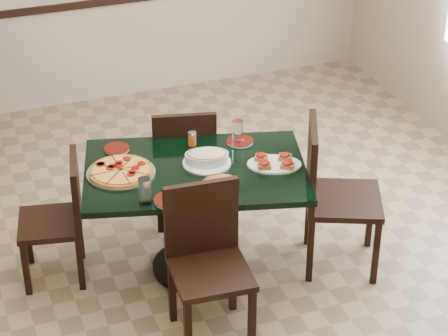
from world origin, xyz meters
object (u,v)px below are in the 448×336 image
object	(u,v)px
pepperoni_pizza	(121,171)
bruschetta_platter	(274,162)
chair_far	(184,160)
main_table	(196,194)
chair_right	(329,188)
bread_basket	(219,183)
chair_left	(62,213)
chair_near	(207,254)
lasagna_casserole	(207,157)

from	to	relation	value
pepperoni_pizza	bruschetta_platter	size ratio (longest dim) A/B	1.06
chair_far	main_table	bearing A→B (deg)	93.27
chair_right	bread_basket	world-z (taller)	chair_right
chair_left	bruschetta_platter	world-z (taller)	chair_left
chair_right	pepperoni_pizza	distance (m)	1.31
chair_far	chair_near	world-z (taller)	chair_near
chair_near	bruschetta_platter	bearing A→B (deg)	39.49
main_table	chair_far	distance (m)	0.55
chair_near	lasagna_casserole	size ratio (longest dim) A/B	3.04
chair_left	lasagna_casserole	xyz separation A→B (m)	(0.89, -0.19, 0.33)
lasagna_casserole	chair_far	bearing A→B (deg)	103.56
chair_near	bruschetta_platter	world-z (taller)	chair_near
chair_near	bread_basket	bearing A→B (deg)	61.97
chair_left	pepperoni_pizza	distance (m)	0.49
lasagna_casserole	bread_basket	distance (m)	0.30
main_table	chair_near	bearing A→B (deg)	-87.70
pepperoni_pizza	bread_basket	distance (m)	0.62
chair_far	chair_right	distance (m)	1.05
pepperoni_pizza	chair_left	bearing A→B (deg)	160.61
chair_right	chair_left	bearing A→B (deg)	97.69
bread_basket	chair_right	bearing A→B (deg)	1.55
main_table	bread_basket	size ratio (longest dim) A/B	7.64
chair_near	lasagna_casserole	bearing A→B (deg)	74.25
chair_near	lasagna_casserole	xyz separation A→B (m)	(0.21, 0.59, 0.27)
lasagna_casserole	bruschetta_platter	size ratio (longest dim) A/B	0.77
chair_far	bruschetta_platter	distance (m)	0.81
chair_left	chair_far	bearing A→B (deg)	120.54
chair_right	chair_left	xyz separation A→B (m)	(-1.61, 0.46, -0.10)
chair_far	chair_right	xyz separation A→B (m)	(0.71, -0.77, 0.07)
chair_left	bruschetta_platter	xyz separation A→B (m)	(1.27, -0.36, 0.31)
pepperoni_pizza	bread_basket	world-z (taller)	bread_basket
lasagna_casserole	bread_basket	size ratio (longest dim) A/B	1.53
chair_right	bruschetta_platter	xyz separation A→B (m)	(-0.34, 0.10, 0.20)
pepperoni_pizza	chair_right	bearing A→B (deg)	-14.74
chair_left	main_table	bearing A→B (deg)	85.90
chair_near	bruschetta_platter	size ratio (longest dim) A/B	2.34
chair_far	bread_basket	world-z (taller)	chair_far
chair_right	lasagna_casserole	xyz separation A→B (m)	(-0.72, 0.26, 0.23)
main_table	chair_far	bearing A→B (deg)	94.71
chair_near	chair_right	distance (m)	0.99
lasagna_casserole	main_table	bearing A→B (deg)	-144.70
bruschetta_platter	lasagna_casserole	bearing A→B (deg)	178.06
chair_left	bread_basket	world-z (taller)	chair_left
lasagna_casserole	chair_right	bearing A→B (deg)	-5.45
main_table	bruschetta_platter	size ratio (longest dim) A/B	3.86
chair_near	bread_basket	distance (m)	0.43
main_table	bread_basket	distance (m)	0.35
chair_far	chair_near	size ratio (longest dim) A/B	0.97
chair_right	bruschetta_platter	size ratio (longest dim) A/B	2.54
chair_far	lasagna_casserole	xyz separation A→B (m)	(-0.01, -0.50, 0.29)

